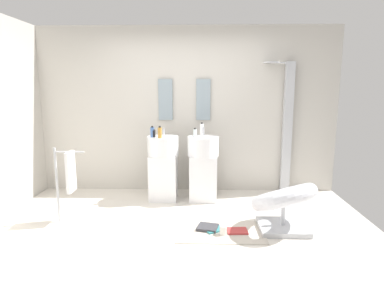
% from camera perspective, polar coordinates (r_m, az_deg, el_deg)
% --- Properties ---
extents(ground_plane, '(4.80, 3.60, 0.04)m').
position_cam_1_polar(ground_plane, '(3.93, -2.52, -15.52)').
color(ground_plane, silver).
extents(rear_partition, '(4.80, 0.10, 2.60)m').
position_cam_1_polar(rear_partition, '(5.20, -1.30, 5.93)').
color(rear_partition, beige).
rests_on(rear_partition, ground_plane).
extents(pedestal_sink_left, '(0.46, 0.46, 1.06)m').
position_cam_1_polar(pedestal_sink_left, '(4.85, -5.08, -3.91)').
color(pedestal_sink_left, white).
rests_on(pedestal_sink_left, ground_plane).
extents(pedestal_sink_right, '(0.46, 0.46, 1.06)m').
position_cam_1_polar(pedestal_sink_right, '(4.82, 1.96, -3.97)').
color(pedestal_sink_right, white).
rests_on(pedestal_sink_right, ground_plane).
extents(vanity_mirror_left, '(0.22, 0.03, 0.64)m').
position_cam_1_polar(vanity_mirror_left, '(5.15, -4.68, 7.79)').
color(vanity_mirror_left, '#8C9EA8').
extents(vanity_mirror_right, '(0.22, 0.03, 0.64)m').
position_cam_1_polar(vanity_mirror_right, '(5.11, 2.01, 7.80)').
color(vanity_mirror_right, '#8C9EA8').
extents(shower_column, '(0.49, 0.24, 2.05)m').
position_cam_1_polar(shower_column, '(5.26, 16.28, 3.17)').
color(shower_column, '#B7BABF').
rests_on(shower_column, ground_plane).
extents(lounge_chair, '(1.10, 1.10, 0.65)m').
position_cam_1_polar(lounge_chair, '(4.00, 15.83, -9.69)').
color(lounge_chair, '#B7BABF').
rests_on(lounge_chair, ground_plane).
extents(towel_rack, '(0.37, 0.22, 0.95)m').
position_cam_1_polar(towel_rack, '(4.24, -20.93, -4.88)').
color(towel_rack, '#B7BABF').
rests_on(towel_rack, ground_plane).
extents(area_rug, '(1.02, 0.62, 0.01)m').
position_cam_1_polar(area_rug, '(3.93, 4.97, -15.10)').
color(area_rug, beige).
rests_on(area_rug, ground_plane).
extents(magazine_teal, '(0.29, 0.25, 0.02)m').
position_cam_1_polar(magazine_teal, '(3.95, 4.16, -14.76)').
color(magazine_teal, teal).
rests_on(magazine_teal, area_rug).
extents(magazine_charcoal, '(0.28, 0.26, 0.03)m').
position_cam_1_polar(magazine_charcoal, '(3.97, 2.78, -14.45)').
color(magazine_charcoal, '#38383D').
rests_on(magazine_charcoal, area_rug).
extents(magazine_red, '(0.24, 0.19, 0.02)m').
position_cam_1_polar(magazine_red, '(3.94, 7.96, -14.90)').
color(magazine_red, '#B73838').
rests_on(magazine_red, area_rug).
extents(coffee_mug, '(0.08, 0.08, 0.11)m').
position_cam_1_polar(coffee_mug, '(3.83, 5.51, -14.85)').
color(coffee_mug, white).
rests_on(coffee_mug, area_rug).
extents(soap_bottle_black, '(0.05, 0.05, 0.12)m').
position_cam_1_polar(soap_bottle_black, '(4.69, -6.75, 1.85)').
color(soap_bottle_black, black).
rests_on(soap_bottle_black, pedestal_sink_left).
extents(soap_bottle_clear, '(0.05, 0.05, 0.13)m').
position_cam_1_polar(soap_bottle_clear, '(4.70, 0.52, 1.99)').
color(soap_bottle_clear, silver).
rests_on(soap_bottle_clear, pedestal_sink_right).
extents(soap_bottle_blue, '(0.06, 0.06, 0.16)m').
position_cam_1_polar(soap_bottle_blue, '(4.70, -6.99, 2.10)').
color(soap_bottle_blue, '#4C72B7').
rests_on(soap_bottle_blue, pedestal_sink_left).
extents(soap_bottle_grey, '(0.04, 0.04, 0.14)m').
position_cam_1_polar(soap_bottle_grey, '(4.86, 1.92, 2.31)').
color(soap_bottle_grey, '#99999E').
rests_on(soap_bottle_grey, pedestal_sink_right).
extents(soap_bottle_amber, '(0.06, 0.06, 0.17)m').
position_cam_1_polar(soap_bottle_amber, '(4.60, -5.69, 2.01)').
color(soap_bottle_amber, '#C68C38').
rests_on(soap_bottle_amber, pedestal_sink_left).
extents(soap_bottle_white, '(0.05, 0.05, 0.19)m').
position_cam_1_polar(soap_bottle_white, '(4.85, 1.74, 2.60)').
color(soap_bottle_white, white).
rests_on(soap_bottle_white, pedestal_sink_right).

